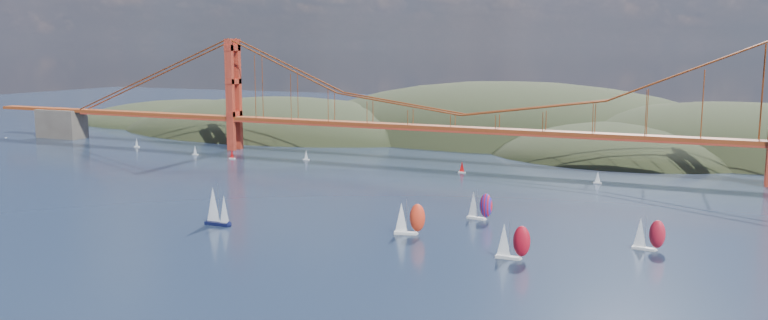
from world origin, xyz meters
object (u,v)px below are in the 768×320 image
Objects in this scene: sloop_navy at (216,207)px; racer_1 at (512,241)px; racer_2 at (648,234)px; racer_rwb at (479,205)px; racer_0 at (409,218)px.

sloop_navy reaches higher than racer_1.
racer_2 is 0.99× the size of racer_rwb.
racer_1 is at bearing -34.82° from racer_0.
racer_rwb is (-49.28, 15.29, 0.03)m from racer_2.
racer_2 is at bearing 35.67° from racer_1.
racer_rwb is at bearing 28.99° from sloop_navy.
sloop_navy is 1.26× the size of racer_0.
sloop_navy is at bearing -163.90° from racer_2.
racer_1 is 1.05× the size of racer_rwb.
racer_0 is 1.07× the size of racer_rwb.
racer_0 is at bearing 12.54° from sloop_navy.
racer_rwb is at bearing 167.78° from racer_2.
sloop_navy is 77.54m from racer_rwb.
racer_rwb is at bearing 116.67° from racer_1.
racer_0 reaches higher than racer_rwb.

